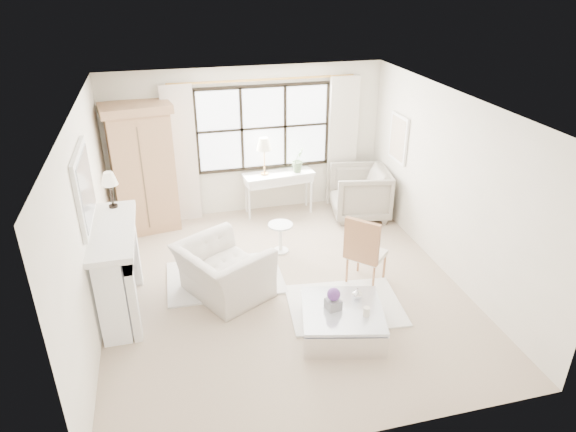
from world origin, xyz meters
name	(u,v)px	position (x,y,z in m)	size (l,w,h in m)	color
floor	(284,287)	(0.00, 0.00, 0.00)	(5.50, 5.50, 0.00)	tan
ceiling	(283,104)	(0.00, 0.00, 2.70)	(5.50, 5.50, 0.00)	white
wall_back	(247,142)	(0.00, 2.75, 1.35)	(5.00, 5.00, 0.00)	silver
wall_front	(357,330)	(0.00, -2.75, 1.35)	(5.00, 5.00, 0.00)	beige
wall_left	(88,224)	(-2.50, 0.00, 1.35)	(5.50, 5.50, 0.00)	white
wall_right	(450,186)	(2.50, 0.00, 1.35)	(5.50, 5.50, 0.00)	silver
window_pane	(263,128)	(0.30, 2.73, 1.60)	(2.40, 0.02, 1.50)	silver
window_frame	(264,128)	(0.30, 2.72, 1.60)	(2.50, 0.04, 1.50)	black
curtain_rod	(263,80)	(0.30, 2.67, 2.47)	(0.04, 0.04, 3.30)	#BC8A41
curtain_left	(181,155)	(-1.20, 2.65, 1.24)	(0.55, 0.10, 2.47)	silver
curtain_right	(343,142)	(1.80, 2.65, 1.24)	(0.55, 0.10, 2.47)	beige
fireplace	(116,270)	(-2.27, 0.00, 0.65)	(0.58, 1.66, 1.26)	white
mirror_frame	(84,188)	(-2.47, 0.00, 1.84)	(0.05, 1.15, 0.95)	silver
mirror_glass	(86,187)	(-2.44, 0.00, 1.84)	(0.02, 1.00, 0.80)	silver
art_frame	(399,138)	(2.47, 1.70, 1.55)	(0.04, 0.62, 0.82)	white
art_canvas	(397,138)	(2.45, 1.70, 1.55)	(0.01, 0.52, 0.72)	beige
mantel_lamp	(109,180)	(-2.24, 0.65, 1.65)	(0.22, 0.22, 0.51)	black
armoire	(143,168)	(-1.87, 2.43, 1.14)	(1.22, 0.87, 2.24)	tan
console_table	(279,193)	(0.51, 2.48, 0.40)	(1.34, 0.60, 0.80)	white
console_lamp	(264,145)	(0.25, 2.48, 1.36)	(0.28, 0.28, 0.69)	#AB793B
orchid_plant	(298,160)	(0.88, 2.47, 1.03)	(0.25, 0.20, 0.46)	#57724C
side_table	(280,234)	(0.20, 1.02, 0.33)	(0.40, 0.40, 0.51)	white
rug_left	(225,278)	(-0.80, 0.44, 0.02)	(1.70, 1.20, 0.03)	silver
rug_right	(345,305)	(0.71, -0.66, 0.01)	(1.54, 1.15, 0.03)	white
club_armchair	(223,271)	(-0.86, 0.04, 0.39)	(1.19, 1.04, 0.77)	beige
wingback_chair	(360,193)	(1.93, 1.98, 0.47)	(0.99, 1.02, 0.93)	gray
french_chair	(365,264)	(1.20, -0.16, 0.31)	(0.68, 0.68, 1.08)	#AA7147
coffee_table	(342,322)	(0.47, -1.20, 0.18)	(1.20, 1.20, 0.38)	white
planter_box	(333,304)	(0.35, -1.16, 0.45)	(0.17, 0.17, 0.13)	slate
planter_flowers	(334,294)	(0.35, -1.16, 0.59)	(0.17, 0.17, 0.17)	#5C317C
pillar_candle	(366,312)	(0.70, -1.40, 0.44)	(0.08, 0.08, 0.12)	beige
coffee_vase	(357,293)	(0.72, -1.03, 0.45)	(0.14, 0.14, 0.15)	silver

